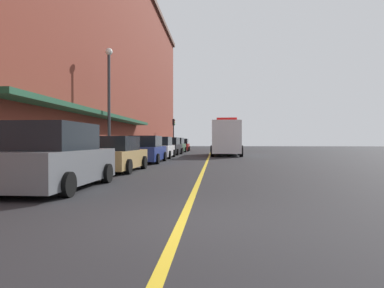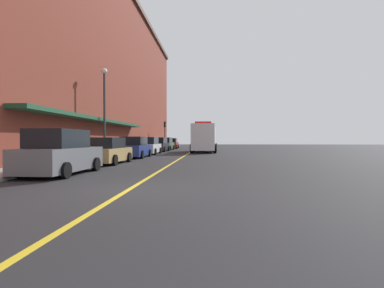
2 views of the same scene
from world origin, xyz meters
name	(u,v)px [view 2 (image 2 of 2)]	position (x,y,z in m)	size (l,w,h in m)	color
ground_plane	(190,153)	(0.00, 25.00, 0.00)	(112.00, 112.00, 0.00)	#232326
sidewalk_left	(136,152)	(-6.20, 25.00, 0.07)	(2.40, 70.00, 0.15)	#9E9B93
lane_center_stripe	(190,152)	(0.00, 25.00, 0.00)	(0.16, 70.00, 0.01)	gold
brick_building_left	(68,66)	(-13.77, 24.00, 9.78)	(13.91, 64.00, 19.54)	maroon
parked_car_0	(60,154)	(-4.00, 3.60, 0.89)	(2.15, 4.64, 1.92)	#595B60
parked_car_1	(107,151)	(-3.98, 9.22, 0.76)	(2.17, 4.45, 1.61)	#A5844C
parked_car_2	(135,148)	(-3.87, 15.36, 0.81)	(2.12, 4.82, 1.72)	navy
parked_car_3	(149,146)	(-3.92, 21.06, 0.81)	(2.08, 4.86, 1.73)	silver
parked_car_4	(159,145)	(-3.95, 27.40, 0.81)	(2.11, 4.50, 1.74)	black
parked_car_5	(166,144)	(-4.05, 33.12, 0.82)	(2.06, 4.81, 1.77)	#2D5133
parked_car_6	(172,144)	(-3.97, 39.10, 0.79)	(2.04, 4.85, 1.69)	maroon
box_truck	(205,138)	(1.63, 26.31, 1.63)	(3.02, 8.38, 3.42)	silver
parking_meter_0	(136,144)	(-5.35, 21.62, 1.06)	(0.14, 0.18, 1.33)	#4C4C51
parking_meter_1	(129,144)	(-5.35, 18.78, 1.06)	(0.14, 0.18, 1.33)	#4C4C51
parking_meter_2	(79,147)	(-5.35, 8.38, 1.06)	(0.14, 0.18, 1.33)	#4C4C51
street_lamp_left	(104,102)	(-5.95, 14.15, 4.40)	(0.44, 0.44, 6.94)	#33383D
traffic_light_near	(165,129)	(-5.29, 40.14, 3.16)	(0.38, 0.36, 4.30)	#232326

